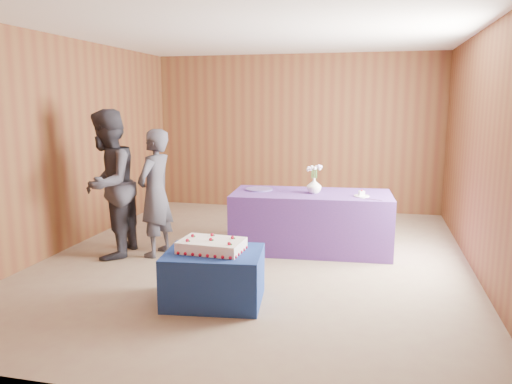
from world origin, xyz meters
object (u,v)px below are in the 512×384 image
(sheet_cake, at_px, (212,245))
(guest_right, at_px, (108,184))
(serving_table, at_px, (311,221))
(vase, at_px, (314,186))
(cake_table, at_px, (214,277))
(guest_left, at_px, (155,193))

(sheet_cake, xyz_separation_m, guest_right, (-1.67, 1.07, 0.35))
(serving_table, bearing_deg, vase, -39.77)
(cake_table, xyz_separation_m, sheet_cake, (-0.02, 0.02, 0.30))
(serving_table, distance_m, sheet_cake, 2.04)
(cake_table, xyz_separation_m, serving_table, (0.68, 1.92, 0.12))
(vase, bearing_deg, sheet_cake, -111.31)
(cake_table, xyz_separation_m, vase, (0.71, 1.90, 0.60))
(guest_right, bearing_deg, cake_table, 49.87)
(cake_table, height_order, serving_table, serving_table)
(serving_table, distance_m, guest_right, 2.57)
(sheet_cake, relative_size, vase, 3.28)
(sheet_cake, bearing_deg, serving_table, 73.09)
(cake_table, bearing_deg, serving_table, 63.48)
(serving_table, bearing_deg, guest_left, -164.47)
(vase, bearing_deg, guest_right, -161.31)
(cake_table, height_order, guest_left, guest_left)
(sheet_cake, height_order, guest_right, guest_right)
(serving_table, bearing_deg, guest_right, -164.68)
(vase, height_order, guest_left, guest_left)
(vase, relative_size, guest_left, 0.12)
(serving_table, xyz_separation_m, guest_left, (-1.84, -0.66, 0.41))
(vase, distance_m, guest_left, 1.98)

